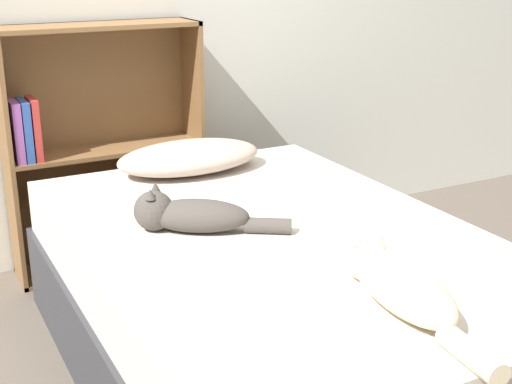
{
  "coord_description": "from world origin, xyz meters",
  "views": [
    {
      "loc": [
        -1.09,
        -1.93,
        1.45
      ],
      "look_at": [
        0.0,
        0.15,
        0.65
      ],
      "focal_mm": 50.0,
      "sensor_mm": 36.0,
      "label": 1
    }
  ],
  "objects_px": {
    "bed": "(276,307)",
    "cat_dark": "(188,214)",
    "bookshelf": "(97,146)",
    "cat_light": "(399,284)",
    "pillow": "(189,157)"
  },
  "relations": [
    {
      "from": "cat_dark",
      "to": "bookshelf",
      "type": "distance_m",
      "value": 1.11
    },
    {
      "from": "cat_light",
      "to": "cat_dark",
      "type": "distance_m",
      "value": 0.81
    },
    {
      "from": "bed",
      "to": "cat_dark",
      "type": "relative_size",
      "value": 4.16
    },
    {
      "from": "cat_light",
      "to": "cat_dark",
      "type": "xyz_separation_m",
      "value": [
        -0.29,
        0.75,
        -0.0
      ]
    },
    {
      "from": "bed",
      "to": "bookshelf",
      "type": "bearing_deg",
      "value": 101.54
    },
    {
      "from": "pillow",
      "to": "cat_dark",
      "type": "relative_size",
      "value": 1.33
    },
    {
      "from": "pillow",
      "to": "cat_dark",
      "type": "bearing_deg",
      "value": -112.98
    },
    {
      "from": "bed",
      "to": "pillow",
      "type": "bearing_deg",
      "value": 89.19
    },
    {
      "from": "bed",
      "to": "cat_dark",
      "type": "bearing_deg",
      "value": 148.6
    },
    {
      "from": "bed",
      "to": "cat_dark",
      "type": "distance_m",
      "value": 0.45
    },
    {
      "from": "pillow",
      "to": "cat_light",
      "type": "xyz_separation_m",
      "value": [
        0.03,
        -1.38,
        -0.0
      ]
    },
    {
      "from": "bed",
      "to": "cat_light",
      "type": "height_order",
      "value": "cat_light"
    },
    {
      "from": "bed",
      "to": "cat_light",
      "type": "xyz_separation_m",
      "value": [
        0.04,
        -0.6,
        0.34
      ]
    },
    {
      "from": "cat_light",
      "to": "pillow",
      "type": "bearing_deg",
      "value": 7.3
    },
    {
      "from": "cat_dark",
      "to": "bookshelf",
      "type": "bearing_deg",
      "value": -57.26
    }
  ]
}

